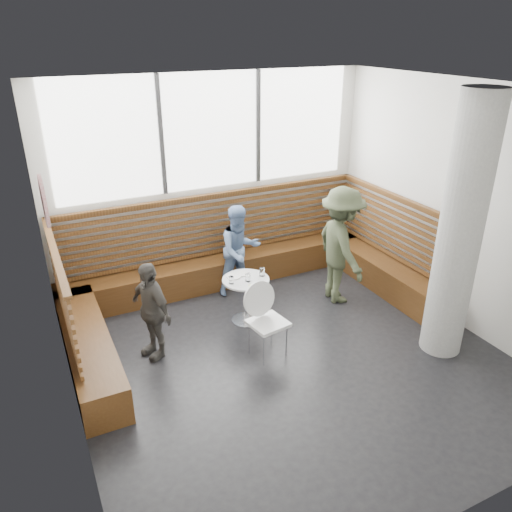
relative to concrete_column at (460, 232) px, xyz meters
name	(u,v)px	position (x,y,z in m)	size (l,w,h in m)	color
room	(295,240)	(-1.85, 0.60, 0.00)	(5.00, 5.00, 3.20)	silver
booth	(233,273)	(-1.85, 2.37, -1.19)	(5.00, 2.50, 1.44)	#442811
concrete_column	(460,232)	(0.00, 0.00, 0.00)	(0.50, 0.50, 3.20)	gray
wall_art	(44,201)	(-4.31, 1.00, 0.70)	(0.50, 0.50, 0.03)	white
cafe_table	(246,291)	(-1.97, 1.66, -1.13)	(0.64, 0.64, 0.66)	silver
cafe_chair	(265,314)	(-2.07, 0.90, -1.05)	(0.45, 0.44, 0.94)	white
adult_man	(341,246)	(-0.46, 1.63, -0.73)	(1.13, 0.65, 1.74)	#404830
child_back	(240,250)	(-1.69, 2.48, -0.90)	(0.68, 0.53, 1.40)	#6885B4
child_left	(151,310)	(-3.33, 1.46, -0.97)	(0.74, 0.31, 1.26)	#484541
plate_near	(234,276)	(-2.10, 1.79, -0.93)	(0.20, 0.20, 0.01)	white
plate_far	(243,274)	(-1.94, 1.81, -0.94)	(0.18, 0.18, 0.01)	white
glass_left	(231,280)	(-2.20, 1.63, -0.89)	(0.06, 0.06, 0.10)	white
glass_mid	(248,277)	(-1.97, 1.59, -0.89)	(0.07, 0.07, 0.11)	white
glass_right	(262,272)	(-1.73, 1.65, -0.88)	(0.07, 0.07, 0.12)	white
menu_card	(257,285)	(-1.92, 1.43, -0.94)	(0.19, 0.14, 0.00)	#A5C64C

